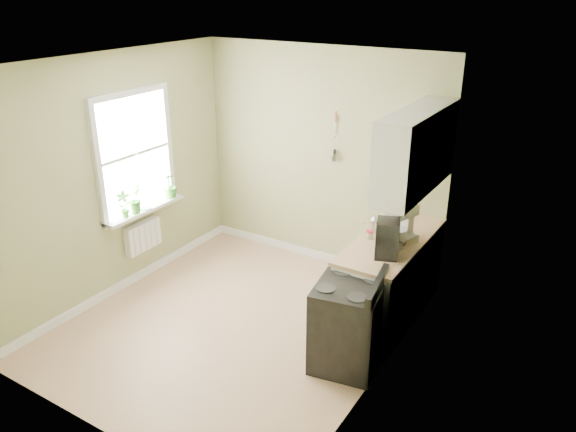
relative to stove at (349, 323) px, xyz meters
The scene contains 21 objects.
floor 1.35m from the stove, behind, with size 3.20×3.60×0.02m, color tan.
ceiling 2.62m from the stove, behind, with size 3.20×3.60×0.02m, color white.
wall_back 2.36m from the stove, 125.97° to the left, with size 3.20×0.02×2.70m, color tan.
wall_left 3.03m from the stove, behind, with size 0.02×3.60×2.70m, color tan.
wall_right 0.98m from the stove, ahead, with size 0.02×3.60×2.70m, color tan.
base_cabinets 0.95m from the stove, 88.62° to the left, with size 0.60×1.60×0.87m, color silver.
countertop 1.06m from the stove, 89.22° to the left, with size 0.64×1.60×0.04m, color tan.
upper_cabinets 1.77m from the stove, 81.98° to the left, with size 0.35×1.40×0.80m, color silver.
window 3.08m from the stove, behind, with size 0.06×1.14×1.44m.
window_sill 2.83m from the stove, behind, with size 0.18×1.14×0.04m, color white.
radiator 2.83m from the stove, behind, with size 0.12×0.50×0.35m, color white.
wall_utensils 2.33m from the stove, 121.91° to the left, with size 0.02×0.14×0.58m.
stove is the anchor object (origin of this frame).
stand_mixer 1.14m from the stove, 83.16° to the left, with size 0.32×0.40×0.44m.
kettle 1.19m from the stove, 102.56° to the left, with size 0.18×0.10×0.18m.
coffee_maker 0.87m from the stove, 79.48° to the left, with size 0.28×0.30×0.38m.
red_tray 1.81m from the stove, 97.74° to the left, with size 0.35×0.35×0.02m, color red.
jar 1.02m from the stove, 103.29° to the left, with size 0.08×0.08×0.08m.
plant_a 2.85m from the stove, behind, with size 0.17×0.11×0.32m, color #347A26.
plant_b 2.85m from the stove, behind, with size 0.18×0.15×0.33m, color #347A26.
plant_c 2.93m from the stove, 166.23° to the left, with size 0.17×0.17×0.31m, color #347A26.
Camera 1 is at (3.11, -3.99, 3.37)m, focal length 35.00 mm.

